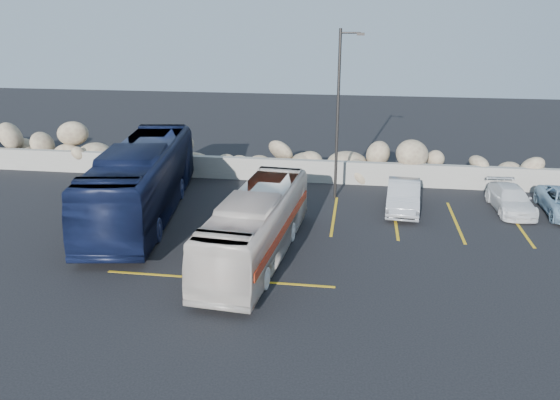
# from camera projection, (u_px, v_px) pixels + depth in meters

# --- Properties ---
(ground) EXTENTS (90.00, 90.00, 0.00)m
(ground) POSITION_uv_depth(u_px,v_px,m) (246.00, 284.00, 18.39)
(ground) COLOR black
(ground) RESTS_ON ground
(seawall) EXTENTS (60.00, 0.40, 1.20)m
(seawall) POSITION_uv_depth(u_px,v_px,m) (291.00, 170.00, 29.41)
(seawall) COLOR gray
(seawall) RESTS_ON ground
(riprap_pile) EXTENTS (54.00, 2.80, 2.60)m
(riprap_pile) POSITION_uv_depth(u_px,v_px,m) (294.00, 152.00, 30.31)
(riprap_pile) COLOR #937960
(riprap_pile) RESTS_ON ground
(parking_lines) EXTENTS (18.16, 9.36, 0.01)m
(parking_lines) POSITION_uv_depth(u_px,v_px,m) (381.00, 230.00, 22.95)
(parking_lines) COLOR gold
(parking_lines) RESTS_ON ground
(lamppost) EXTENTS (1.14, 0.18, 8.00)m
(lamppost) POSITION_uv_depth(u_px,v_px,m) (339.00, 111.00, 25.52)
(lamppost) COLOR #292624
(lamppost) RESTS_ON ground
(vintage_bus) EXTENTS (2.87, 9.14, 2.50)m
(vintage_bus) POSITION_uv_depth(u_px,v_px,m) (256.00, 226.00, 20.04)
(vintage_bus) COLOR silver
(vintage_bus) RESTS_ON ground
(tour_coach) EXTENTS (4.42, 11.96, 3.25)m
(tour_coach) POSITION_uv_depth(u_px,v_px,m) (142.00, 180.00, 24.15)
(tour_coach) COLOR #101735
(tour_coach) RESTS_ON ground
(car_b) EXTENTS (1.75, 4.22, 1.36)m
(car_b) POSITION_uv_depth(u_px,v_px,m) (403.00, 196.00, 25.04)
(car_b) COLOR silver
(car_b) RESTS_ON ground
(car_c) EXTENTS (1.77, 3.91, 1.11)m
(car_c) POSITION_uv_depth(u_px,v_px,m) (511.00, 199.00, 25.00)
(car_c) COLOR white
(car_c) RESTS_ON ground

